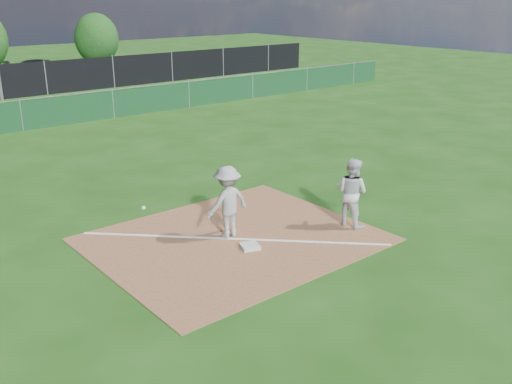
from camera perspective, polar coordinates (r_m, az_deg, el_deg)
ground at (r=20.43m, az=-17.81°, el=3.39°), size 90.00×90.00×0.00m
infield_dirt at (r=12.93m, az=-2.22°, el=-4.75°), size 6.00×5.00×0.02m
foul_line at (r=12.92m, az=-2.22°, el=-4.69°), size 5.01×5.01×0.01m
green_fence at (r=24.91m, az=-22.41°, el=7.02°), size 44.00×0.05×1.20m
first_base at (r=12.46m, az=-0.62°, el=-5.45°), size 0.49×0.49×0.08m
play_at_first at (r=12.76m, az=-2.88°, el=-1.01°), size 2.58×0.63×1.66m
runner at (r=13.60m, az=9.53°, el=-0.04°), size 0.76×0.90×1.67m
car_right at (r=38.61m, az=-20.26°, el=11.31°), size 5.09×3.19×1.38m
tree_right at (r=46.38m, az=-15.66°, el=14.55°), size 3.29×3.29×3.90m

